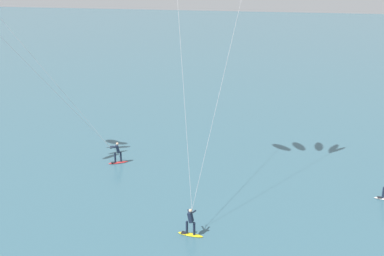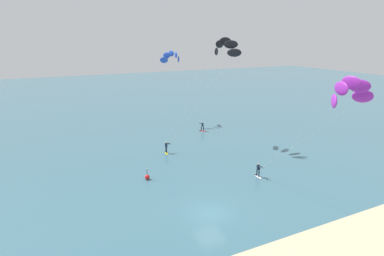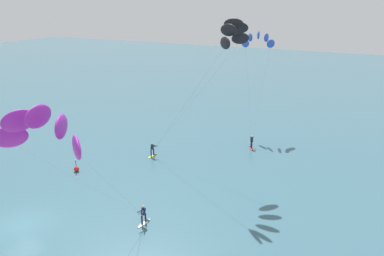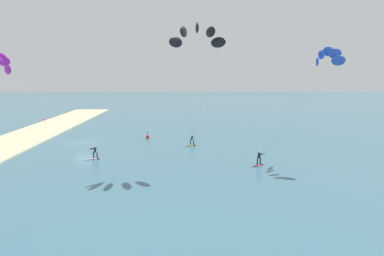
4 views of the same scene
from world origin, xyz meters
TOP-DOWN VIEW (x-y plane):
  - ground_plane at (0.00, 0.00)m, footprint 240.00×240.00m
  - kitesurfer_nearshore at (9.82, -4.67)m, footprint 5.37×11.42m
  - kitesurfer_mid_water at (11.00, 16.76)m, footprint 10.61×6.11m
  - kitesurfer_far_out at (9.41, 31.39)m, footprint 5.12×9.90m
  - marker_buoy at (-2.97, 9.45)m, footprint 0.56×0.56m

SIDE VIEW (x-z plane):
  - ground_plane at x=0.00m, z-range 0.00..0.00m
  - marker_buoy at x=-2.97m, z-range -0.39..0.99m
  - kitesurfer_nearshore at x=9.82m, z-range 4.61..17.15m
  - kitesurfer_far_out at x=9.41m, z-range 4.98..18.29m
  - kitesurfer_mid_water at x=11.00m, z-range 5.96..21.51m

